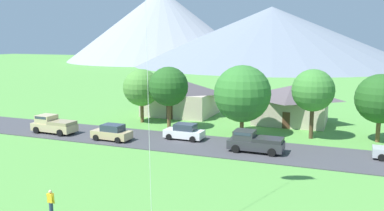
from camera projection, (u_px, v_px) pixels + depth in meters
name	position (u px, v px, depth m)	size (l,w,h in m)	color
road_strip	(265.00, 151.00, 39.25)	(160.00, 7.55, 0.08)	#424247
mountain_far_east_ridge	(271.00, 36.00, 161.96)	(108.88, 108.88, 22.55)	slate
mountain_far_west_ridge	(161.00, 25.00, 188.08)	(85.26, 85.26, 32.33)	#8E939E
house_leftmost	(181.00, 96.00, 57.73)	(9.97, 8.21, 4.94)	beige
house_left_center	(291.00, 104.00, 52.05)	(9.39, 7.91, 4.79)	beige
tree_near_left	(242.00, 94.00, 44.95)	(6.27, 6.27, 7.83)	brown
tree_center	(169.00, 87.00, 47.87)	(4.61, 4.61, 7.44)	brown
tree_right_of_center	(380.00, 99.00, 42.08)	(5.09, 5.09, 7.12)	brown
tree_near_right	(142.00, 88.00, 52.01)	(4.70, 4.70, 6.85)	brown
tree_far_right	(313.00, 91.00, 43.51)	(4.51, 4.51, 7.50)	#4C3823
parked_car_tan_mid_east	(112.00, 133.00, 43.20)	(4.26, 2.19, 1.68)	tan
parked_car_white_east_end	(184.00, 132.00, 43.58)	(4.23, 2.13, 1.68)	white
pickup_truck_sand_west_side	(53.00, 124.00, 46.42)	(5.28, 2.50, 1.99)	#C6B284
pickup_truck_charcoal_east_side	(254.00, 142.00, 38.77)	(5.21, 2.33, 1.99)	#333338
watcher_person	(51.00, 202.00, 24.97)	(0.56, 0.24, 1.68)	navy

